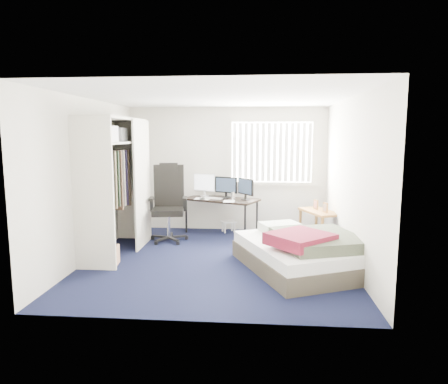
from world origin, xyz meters
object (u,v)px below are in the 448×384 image
Objects in this scene: bed at (302,251)px; desk at (222,196)px; office_chair at (169,211)px; nightstand at (319,214)px.

desk is at bearing 122.91° from bed.
nightstand is at bearing 1.20° from office_chair.
desk is 1.10× the size of office_chair.
nightstand is 0.41× the size of bed.
desk is 1.66× the size of nightstand.
nightstand reaches higher than bed.
desk is at bearing 163.68° from nightstand.
bed is at bearing -106.92° from nightstand.
nightstand is at bearing -16.32° from desk.
nightstand is at bearing 73.08° from bed.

